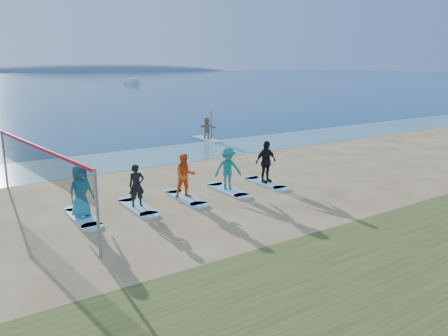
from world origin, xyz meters
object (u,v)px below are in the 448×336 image
surfboard_3 (228,190)px  student_1 (137,186)px  paddleboarder (207,128)px  surfboard_4 (265,183)px  surfboard_0 (83,218)px  surfboard_1 (138,207)px  boat_offshore_b (132,84)px  paddleboard (207,139)px  student_2 (185,176)px  surfboard_2 (186,198)px  student_3 (228,169)px  student_4 (266,162)px  student_0 (81,191)px  volleyball_net (39,162)px

surfboard_3 → student_1: bearing=180.0°
paddleboarder → surfboard_4: size_ratio=0.68×
paddleboarder → student_1: (-9.84, -11.17, 0.01)m
surfboard_0 → surfboard_1: (1.99, 0.00, 0.00)m
paddleboarder → boat_offshore_b: paddleboarder is taller
paddleboard → student_2: size_ratio=1.75×
paddleboard → boat_offshore_b: (29.92, 87.57, -0.06)m
surfboard_2 → student_3: 2.19m
paddleboard → surfboard_3: (-5.85, -11.17, -0.01)m
paddleboarder → student_4: (-3.86, -11.17, 0.15)m
boat_offshore_b → surfboard_2: boat_offshore_b is taller
student_3 → surfboard_4: student_3 is taller
surfboard_2 → student_0: bearing=180.0°
surfboard_0 → student_3: (5.98, 0.00, 0.92)m
paddleboard → surfboard_4: (-3.86, -11.17, -0.01)m
student_2 → paddleboard: bearing=69.2°
paddleboard → surfboard_4: size_ratio=1.36×
student_1 → student_4: bearing=9.5°
volleyball_net → surfboard_4: 9.25m
student_0 → surfboard_1: 2.21m
paddleboard → student_1: (-9.84, -11.17, 0.81)m
paddleboard → boat_offshore_b: bearing=72.1°
paddleboarder → surfboard_4: (-3.86, -11.17, -0.82)m
surfboard_0 → paddleboard: bearing=43.4°
surfboard_4 → student_4: (0.00, 0.00, 0.96)m
boat_offshore_b → surfboard_0: boat_offshore_b is taller
surfboard_0 → surfboard_2: 3.99m
surfboard_0 → surfboard_1: same height
student_1 → student_3: (3.99, 0.00, 0.09)m
student_1 → student_3: student_3 is taller
surfboard_0 → volleyball_net: bearing=131.7°
surfboard_2 → surfboard_4: bearing=0.0°
boat_offshore_b → volleyball_net: bearing=-111.8°
surfboard_2 → student_4: student_4 is taller
student_0 → student_2: size_ratio=1.04×
paddleboard → boat_offshore_b: boat_offshore_b is taller
student_0 → surfboard_0: bearing=0.0°
paddleboarder → student_2: 13.65m
paddleboard → student_1: student_1 is taller
student_2 → surfboard_4: student_2 is taller
surfboard_3 → student_3: 0.92m
student_2 → student_3: bearing=14.3°
paddleboard → student_1: bearing=-130.4°
surfboard_3 → paddleboard: bearing=62.4°
surfboard_2 → surfboard_3: size_ratio=1.00×
surfboard_2 → surfboard_3: same height
surfboard_2 → surfboard_4: same height
paddleboard → student_2: bearing=-124.1°
volleyball_net → surfboard_4: bearing=-7.2°
student_0 → student_4: size_ratio=0.98×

